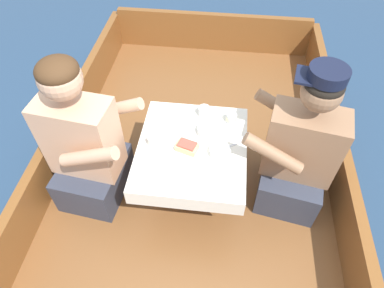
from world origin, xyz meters
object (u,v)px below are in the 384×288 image
object	(u,v)px
coffee_cup_starboard	(154,140)
tin_can	(231,118)
sandwich	(187,147)
coffee_cup_port	(204,111)
person_port	(85,148)
person_starboard	(298,153)

from	to	relation	value
coffee_cup_starboard	tin_can	bearing A→B (deg)	28.81
sandwich	coffee_cup_port	xyz separation A→B (m)	(0.07, 0.30, -0.00)
coffee_cup_port	sandwich	bearing A→B (deg)	-102.89
coffee_cup_port	person_port	bearing A→B (deg)	-153.31
person_starboard	sandwich	xyz separation A→B (m)	(-0.63, -0.09, 0.08)
person_port	coffee_cup_starboard	bearing A→B (deg)	15.42
person_port	person_starboard	size ratio (longest dim) A/B	1.03
person_port	coffee_cup_port	bearing A→B (deg)	33.68
person_starboard	coffee_cup_starboard	distance (m)	0.83
person_port	coffee_cup_port	distance (m)	0.73
person_port	sandwich	bearing A→B (deg)	9.96
person_starboard	coffee_cup_starboard	xyz separation A→B (m)	(-0.83, -0.06, 0.07)
tin_can	person_port	bearing A→B (deg)	-160.34
sandwich	coffee_cup_starboard	size ratio (longest dim) A/B	1.43
person_port	person_starboard	distance (m)	1.23
tin_can	coffee_cup_starboard	bearing A→B (deg)	-151.19
person_port	sandwich	distance (m)	0.59
sandwich	tin_can	world-z (taller)	sandwich
coffee_cup_port	tin_can	xyz separation A→B (m)	(0.17, -0.04, -0.00)
person_starboard	coffee_cup_port	world-z (taller)	person_starboard
coffee_cup_port	coffee_cup_starboard	xyz separation A→B (m)	(-0.26, -0.27, -0.00)
person_port	tin_can	world-z (taller)	person_port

